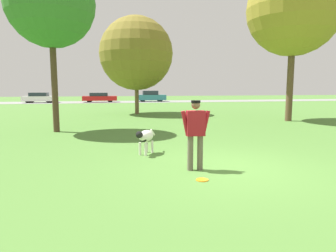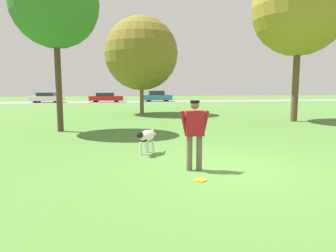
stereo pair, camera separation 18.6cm
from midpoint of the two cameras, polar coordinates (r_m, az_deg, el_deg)
The scene contains 11 objects.
ground_plane at distance 7.09m, azimuth 10.38°, elevation -7.97°, with size 120.00×120.00×0.00m, color #4C7A33.
far_road_strip at distance 39.80m, azimuth -8.01°, elevation 4.59°, with size 120.00×6.00×0.01m.
person at distance 6.69m, azimuth 4.46°, elevation -0.68°, with size 0.67×0.24×1.58m.
dog at distance 8.36m, azimuth -4.97°, elevation -2.11°, with size 0.68×0.87×0.70m.
frisbee at distance 6.16m, azimuth 5.66°, elevation -10.17°, with size 0.25×0.25×0.02m.
tree_near_right at distance 18.46m, azimuth 22.57°, elevation 19.88°, with size 5.01×5.01×8.56m.
tree_near_left at distance 13.84m, azimuth -21.84°, elevation 20.85°, with size 3.55×3.55×7.00m.
tree_mid_center at distance 21.38m, azimuth -6.33°, elevation 13.56°, with size 5.06×5.06×6.73m.
parked_car_white at distance 40.24m, azimuth -23.37°, elevation 4.98°, with size 4.00×1.96×1.25m.
parked_car_red at distance 39.35m, azimuth -13.01°, elevation 5.32°, with size 4.34×1.85×1.21m.
parked_car_teal at distance 40.20m, azimuth -3.43°, elevation 5.66°, with size 3.91×1.75×1.45m.
Camera 1 is at (-2.70, -6.31, 1.86)m, focal length 32.00 mm.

